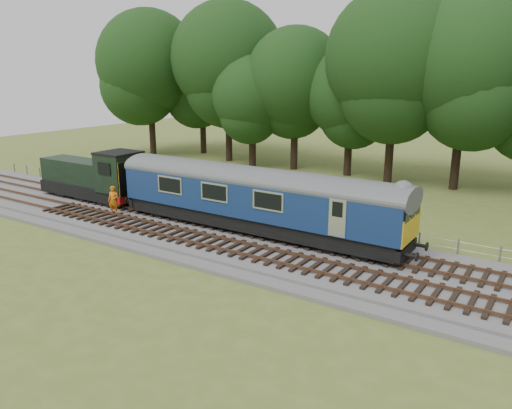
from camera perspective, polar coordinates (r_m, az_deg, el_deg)
The scene contains 9 objects.
ground at distance 26.84m, azimuth 2.93°, elevation -5.55°, with size 120.00×120.00×0.00m, color #546525.
ballast at distance 26.78m, azimuth 2.94°, elevation -5.20°, with size 70.00×7.00×0.35m, color #4C4C4F.
track_north at distance 27.85m, azimuth 4.41°, elevation -3.90°, with size 67.20×2.40×0.21m.
track_south at distance 25.41m, azimuth 1.10°, elevation -5.74°, with size 67.20×2.40×0.21m.
fence at distance 30.60m, azimuth 7.22°, elevation -3.05°, with size 64.00×0.12×1.00m, color #6B6054, non-canonical shape.
tree_line at distance 46.48m, azimuth 16.85°, elevation 2.65°, with size 70.00×8.00×18.00m, color black, non-canonical shape.
dmu_railcar at distance 28.55m, azimuth -0.17°, elevation 1.20°, with size 18.05×2.86×3.88m.
shunter_loco at distance 38.01m, azimuth -17.98°, elevation 2.96°, with size 8.91×2.60×3.38m.
worker at distance 33.60m, azimuth -15.99°, elevation 0.44°, with size 0.70×0.46×1.91m, color orange.
Camera 1 is at (12.65, -21.72, 9.40)m, focal length 35.00 mm.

